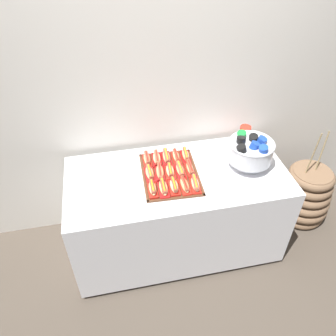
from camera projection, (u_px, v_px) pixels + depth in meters
name	position (u px, v px, depth m)	size (l,w,h in m)	color
ground_plane	(176.00, 243.00, 2.96)	(10.00, 10.00, 0.00)	#4C4238
back_wall	(164.00, 83.00, 2.49)	(6.00, 0.10, 2.60)	silver
buffet_table	(177.00, 210.00, 2.69)	(1.64, 0.77, 0.80)	silver
floor_vase	(305.00, 195.00, 3.05)	(0.47, 0.47, 0.94)	brown
serving_tray	(170.00, 174.00, 2.45)	(0.43, 0.54, 0.01)	#56331E
hot_dog_0	(153.00, 188.00, 2.28)	(0.06, 0.16, 0.06)	red
hot_dog_1	(163.00, 188.00, 2.29)	(0.08, 0.18, 0.06)	red
hot_dog_2	(174.00, 186.00, 2.30)	(0.07, 0.16, 0.06)	red
hot_dog_3	(185.00, 185.00, 2.31)	(0.06, 0.17, 0.06)	red
hot_dog_4	(195.00, 184.00, 2.32)	(0.08, 0.17, 0.06)	red
hot_dog_5	(150.00, 173.00, 2.41)	(0.07, 0.17, 0.06)	red
hot_dog_6	(160.00, 172.00, 2.42)	(0.08, 0.19, 0.06)	red
hot_dog_7	(170.00, 171.00, 2.43)	(0.08, 0.16, 0.06)	red
hot_dog_8	(180.00, 170.00, 2.44)	(0.07, 0.17, 0.06)	red
hot_dog_9	(190.00, 169.00, 2.44)	(0.06, 0.17, 0.06)	red
hot_dog_10	(147.00, 159.00, 2.53)	(0.07, 0.17, 0.06)	red
hot_dog_11	(157.00, 158.00, 2.54)	(0.08, 0.18, 0.06)	#B21414
hot_dog_12	(166.00, 157.00, 2.55)	(0.08, 0.18, 0.06)	red
hot_dog_13	(176.00, 156.00, 2.56)	(0.07, 0.16, 0.06)	red
hot_dog_14	(186.00, 155.00, 2.57)	(0.08, 0.17, 0.06)	#B21414
punch_bowl	(250.00, 150.00, 2.43)	(0.33, 0.33, 0.27)	silver
cup_stack	(244.00, 136.00, 2.68)	(0.09, 0.09, 0.18)	red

